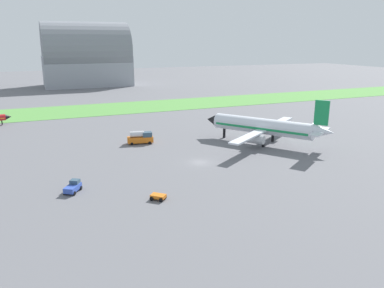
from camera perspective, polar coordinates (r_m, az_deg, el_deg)
ground_plane at (r=82.53m, az=1.18°, el=-2.77°), size 600.00×600.00×0.00m
grass_taxiway_strip at (r=152.97m, az=-10.43°, el=5.37°), size 360.00×28.00×0.08m
airplane_midfield_jet at (r=98.19m, az=10.88°, el=2.57°), size 30.38×30.49×12.37m
fuel_truck_near_gate at (r=98.14m, az=-7.75°, el=0.97°), size 6.80×3.45×3.29m
pushback_tug_midfield at (r=69.63m, az=-17.48°, el=-6.18°), size 3.44×4.01×1.95m
baggage_cart_by_runway at (r=63.65m, az=-5.11°, el=-7.88°), size 2.94×2.90×0.90m
hangar_distant at (r=236.02m, az=-15.62°, el=12.45°), size 49.03×32.30×36.43m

